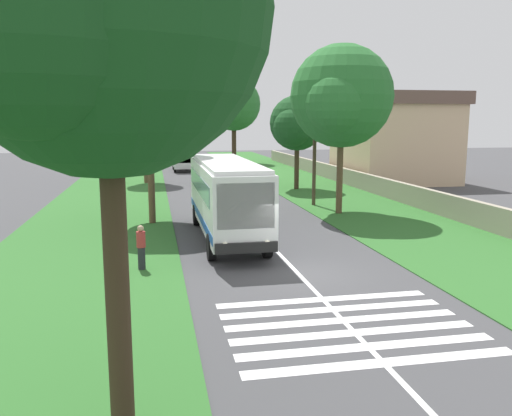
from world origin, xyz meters
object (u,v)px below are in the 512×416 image
object	(u,v)px
trailing_minibus_0	(183,157)
roadside_tree_right_2	(339,99)
trailing_car_0	(240,179)
roadside_tree_left_1	(143,111)
trailing_car_1	(224,172)
roadside_building	(393,137)
utility_pole	(315,148)
roadside_tree_left_2	(146,95)
roadside_tree_right_0	(295,125)
roadside_tree_right_1	(232,105)
pedestrian	(141,247)
coach_bus	(226,194)
roadside_tree_left_0	(98,21)

from	to	relation	value
trailing_minibus_0	roadside_tree_right_2	world-z (taller)	roadside_tree_right_2
trailing_car_0	roadside_tree_left_1	distance (m)	10.72
trailing_car_1	roadside_building	xyz separation A→B (m)	(-4.97, -15.11, 3.41)
trailing_minibus_0	utility_pole	size ratio (longest dim) A/B	0.83
roadside_tree_left_2	trailing_car_1	bearing A→B (deg)	-18.17
roadside_tree_right_0	trailing_car_0	bearing A→B (deg)	57.88
roadside_tree_right_0	roadside_tree_right_1	world-z (taller)	roadside_tree_right_1
roadside_tree_left_1	utility_pole	size ratio (longest dim) A/B	1.22
roadside_building	pedestrian	distance (m)	34.37
trailing_car_1	roadside_tree_right_1	size ratio (longest dim) A/B	0.39
roadside_building	pedestrian	world-z (taller)	roadside_building
roadside_tree_right_0	pedestrian	size ratio (longest dim) A/B	4.48
roadside_tree_right_0	roadside_building	world-z (taller)	roadside_building
roadside_tree_right_1	trailing_minibus_0	bearing A→B (deg)	142.63
trailing_minibus_0	roadside_tree_left_2	xyz separation A→B (m)	(-30.34, 3.50, 5.38)
trailing_car_1	pedestrian	size ratio (longest dim) A/B	2.54
coach_bus	roadside_tree_right_2	bearing A→B (deg)	-53.75
roadside_tree_left_2	utility_pole	world-z (taller)	roadside_tree_left_2
utility_pole	roadside_tree_left_0	bearing A→B (deg)	154.89
pedestrian	roadside_tree_right_0	bearing A→B (deg)	-28.68
trailing_minibus_0	roadside_building	bearing A→B (deg)	-126.88
roadside_tree_right_0	roadside_tree_right_2	distance (m)	11.60
roadside_tree_left_1	utility_pole	bearing A→B (deg)	-143.54
coach_bus	trailing_car_1	size ratio (longest dim) A/B	2.60
roadside_tree_right_1	roadside_tree_right_2	world-z (taller)	roadside_tree_right_1
pedestrian	coach_bus	bearing A→B (deg)	-38.91
roadside_tree_right_2	roadside_tree_right_1	bearing A→B (deg)	0.78
trailing_car_1	roadside_tree_left_1	distance (m)	9.74
roadside_tree_left_0	utility_pole	distance (m)	26.67
trailing_car_0	roadside_tree_left_1	xyz separation A→B (m)	(4.19, 8.02, 5.74)
roadside_tree_right_2	pedestrian	size ratio (longest dim) A/B	5.91
trailing_minibus_0	pedestrian	distance (m)	40.01
roadside_tree_left_2	pedestrian	size ratio (longest dim) A/B	5.82
roadside_tree_left_0	pedestrian	xyz separation A→B (m)	(10.48, -0.26, -6.30)
roadside_tree_right_2	roadside_tree_left_2	bearing A→B (deg)	94.41
roadside_tree_left_2	roadside_tree_right_2	bearing A→B (deg)	-85.59
roadside_tree_right_0	roadside_tree_right_1	distance (m)	27.42
roadside_tree_left_0	roadside_tree_right_1	world-z (taller)	roadside_tree_right_1
roadside_tree_left_1	utility_pole	xyz separation A→B (m)	(-15.16, -11.20, -2.60)
trailing_car_1	roadside_tree_left_2	distance (m)	23.33
trailing_car_1	roadside_tree_right_0	distance (m)	11.13
trailing_minibus_0	roadside_building	world-z (taller)	roadside_building
utility_pole	pedestrian	distance (m)	17.60
roadside_tree_left_1	trailing_minibus_0	bearing A→B (deg)	-19.83
roadside_tree_left_0	roadside_tree_left_1	distance (m)	39.12
roadside_tree_right_2	utility_pole	world-z (taller)	roadside_tree_right_2
roadside_tree_left_0	pedestrian	world-z (taller)	roadside_tree_left_0
trailing_minibus_0	utility_pole	world-z (taller)	utility_pole
roadside_tree_right_0	roadside_tree_right_2	size ratio (longest dim) A/B	0.76
pedestrian	roadside_building	bearing A→B (deg)	-40.91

